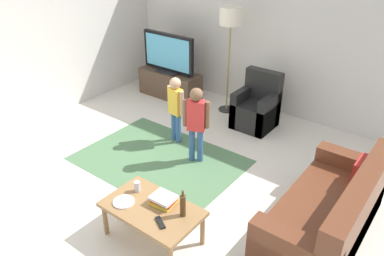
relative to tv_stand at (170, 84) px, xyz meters
name	(u,v)px	position (x,y,z in m)	size (l,w,h in m)	color
ground	(162,193)	(1.83, -2.30, -0.24)	(7.80, 7.80, 0.00)	beige
wall_back	(282,34)	(1.83, 0.70, 1.11)	(6.00, 0.12, 2.70)	silver
wall_left	(7,43)	(-1.17, -2.30, 1.11)	(0.12, 6.00, 2.70)	silver
area_rug	(160,160)	(1.31, -1.78, -0.24)	(2.20, 1.60, 0.01)	#4C724C
tv_stand	(170,84)	(0.00, 0.00, 0.00)	(1.20, 0.44, 0.50)	#4C3828
tv	(168,53)	(0.00, -0.02, 0.60)	(1.10, 0.28, 0.71)	black
couch	(332,216)	(3.71, -1.80, 0.05)	(0.80, 1.80, 0.86)	brown
armchair	(257,109)	(1.87, -0.04, 0.05)	(0.60, 0.60, 0.90)	black
floor_lamp	(231,22)	(1.18, 0.15, 1.30)	(0.36, 0.36, 1.78)	#262626
child_near_tv	(176,104)	(1.16, -1.22, 0.37)	(0.34, 0.16, 1.02)	#33598C
child_center	(196,119)	(1.72, -1.46, 0.41)	(0.33, 0.22, 1.09)	#33598C
coffee_table	(152,211)	(2.26, -2.93, 0.13)	(1.00, 0.60, 0.42)	olive
book_stack	(163,200)	(2.31, -2.81, 0.22)	(0.26, 0.24, 0.09)	yellow
bottle	(183,205)	(2.58, -2.83, 0.30)	(0.06, 0.06, 0.30)	#4C3319
tv_remote	(160,223)	(2.48, -3.05, 0.19)	(0.17, 0.05, 0.02)	black
soda_can	(137,186)	(1.96, -2.83, 0.24)	(0.07, 0.07, 0.12)	silver
plate	(124,202)	(1.98, -3.05, 0.18)	(0.22, 0.22, 0.02)	white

